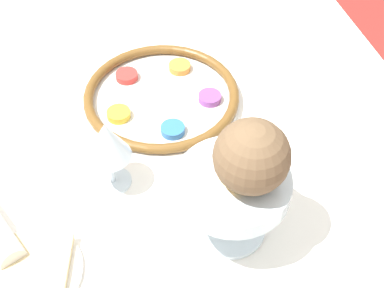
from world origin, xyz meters
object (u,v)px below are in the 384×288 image
wine_glass (107,142)px  fruit_stand (232,191)px  bread_plate (29,271)px  orange_fruit (242,165)px  coconut (252,157)px  seder_plate (162,96)px

wine_glass → fruit_stand: 0.22m
fruit_stand → bread_plate: fruit_stand is taller
wine_glass → orange_fruit: (0.15, 0.18, 0.07)m
wine_glass → bread_plate: 0.23m
coconut → orange_fruit: bearing=-99.8°
fruit_stand → bread_plate: bearing=-89.7°
seder_plate → bread_plate: seder_plate is taller
seder_plate → orange_fruit: 0.37m
wine_glass → fruit_stand: (0.15, 0.17, -0.00)m
fruit_stand → orange_fruit: orange_fruit is taller
seder_plate → coconut: 0.38m
orange_fruit → coconut: coconut is taller
wine_glass → coconut: 0.26m
wine_glass → coconut: size_ratio=1.31×
orange_fruit → bread_plate: size_ratio=0.46×
coconut → bread_plate: coconut is taller
seder_plate → fruit_stand: bearing=7.2°
wine_glass → coconut: coconut is taller
seder_plate → fruit_stand: fruit_stand is taller
fruit_stand → orange_fruit: (0.01, 0.01, 0.07)m
seder_plate → bread_plate: (0.33, -0.28, -0.01)m
wine_glass → orange_fruit: orange_fruit is taller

